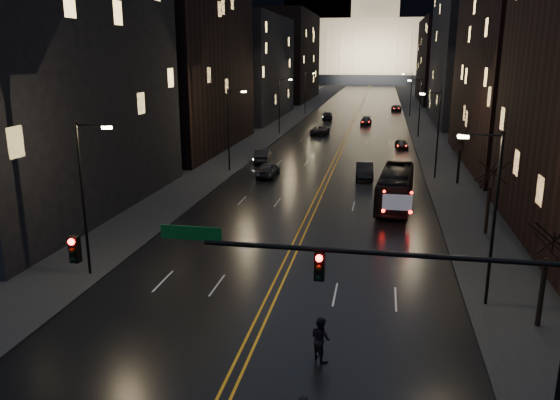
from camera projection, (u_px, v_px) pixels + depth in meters
The scene contains 34 objects.
ground at pixel (224, 399), 20.42m from camera, with size 900.00×900.00×0.00m, color black.
road at pixel (362, 104), 143.91m from camera, with size 20.00×320.00×0.02m, color black.
sidewalk_left at pixel (309, 103), 146.37m from camera, with size 8.00×320.00×0.16m, color black.
sidewalk_right at pixel (416, 104), 141.42m from camera, with size 8.00×320.00×0.16m, color black.
center_line at pixel (362, 104), 143.91m from camera, with size 0.62×320.00×0.01m, color orange.
building_left_near at pixel (38, 75), 42.20m from camera, with size 12.00×28.00×22.00m, color black.
building_left_mid at pixel (182, 43), 71.83m from camera, with size 12.00×30.00×28.00m, color black.
building_left_far at pixel (250, 68), 108.95m from camera, with size 12.00×34.00×20.00m, color black.
building_left_dist at pixel (290, 57), 154.04m from camera, with size 12.00×40.00×24.00m, color black.
building_right_mid at pixel (471, 52), 100.75m from camera, with size 12.00×34.00×26.00m, color black.
building_right_dist at pixel (444, 61), 146.87m from camera, with size 12.00×40.00×22.00m, color black.
capitol at pixel (374, 44), 253.49m from camera, with size 90.00×50.00×58.50m.
traffic_signal at pixel (391, 285), 18.06m from camera, with size 17.29×0.45×7.00m.
streetlamp_right_near at pixel (491, 211), 26.70m from camera, with size 2.13×0.25×9.00m.
streetlamp_left_near at pixel (85, 191), 30.52m from camera, with size 2.13×0.25×9.00m.
streetlamp_right_mid at pixel (436, 130), 55.20m from camera, with size 2.13×0.25×9.00m.
streetlamp_left_mid at pixel (230, 125), 59.02m from camera, with size 2.13×0.25×9.00m.
streetlamp_right_far at pixel (419, 105), 83.70m from camera, with size 2.13×0.25×9.00m.
streetlamp_left_far at pixel (280, 102), 87.52m from camera, with size 2.13×0.25×9.00m.
streetlamp_right_dist at pixel (410, 92), 112.19m from camera, with size 2.13×0.25×9.00m.
streetlamp_left_dist at pixel (306, 91), 116.02m from camera, with size 2.13×0.25×9.00m.
tree_right_near at pixel (549, 237), 24.56m from camera, with size 2.40×2.40×6.65m.
tree_right_mid at pixel (491, 173), 37.86m from camera, with size 2.40×2.40×6.65m.
tree_right_far at pixel (461, 139), 53.05m from camera, with size 2.40×2.40×6.65m.
bus at pixel (396, 187), 46.56m from camera, with size 2.58×11.04×3.07m, color black.
oncoming_car_a at pixel (268, 169), 57.49m from camera, with size 1.87×4.64×1.58m, color black.
oncoming_car_b at pixel (263, 156), 65.33m from camera, with size 1.63×4.68×1.54m, color black.
oncoming_car_c at pixel (320, 130), 88.07m from camera, with size 2.46×5.33×1.48m, color black.
oncoming_car_d at pixel (327, 116), 108.67m from camera, with size 2.11×5.18×1.50m, color black.
receding_car_a at pixel (364, 171), 56.77m from camera, with size 1.75×5.03×1.66m, color black.
receding_car_b at pixel (402, 144), 74.67m from camera, with size 1.52×3.79×1.29m, color black.
receding_car_c at pixel (366, 121), 100.39m from camera, with size 1.97×4.85×1.41m, color black.
receding_car_d at pixel (396, 108), 125.37m from camera, with size 2.30×4.99×1.39m, color black.
pedestrian_b at pixel (321, 339), 22.87m from camera, with size 0.94×0.52×1.93m, color black.
Camera 1 is at (5.33, -17.12, 12.48)m, focal length 35.00 mm.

